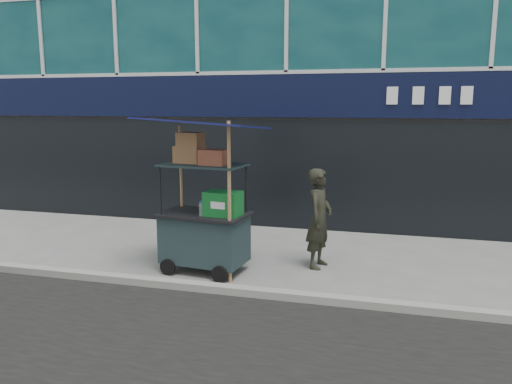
# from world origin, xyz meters

# --- Properties ---
(ground) EXTENTS (80.00, 80.00, 0.00)m
(ground) POSITION_xyz_m (0.00, 0.00, 0.00)
(ground) COLOR slate
(ground) RESTS_ON ground
(curb) EXTENTS (80.00, 0.18, 0.12)m
(curb) POSITION_xyz_m (0.00, -0.20, 0.06)
(curb) COLOR gray
(curb) RESTS_ON ground
(vendor_cart) EXTENTS (2.02, 1.54, 2.54)m
(vendor_cart) POSITION_xyz_m (-0.66, 0.66, 0.89)
(vendor_cart) COLOR #192A2B
(vendor_cart) RESTS_ON ground
(vendor_man) EXTENTS (0.52, 0.69, 1.68)m
(vendor_man) POSITION_xyz_m (1.11, 1.37, 0.84)
(vendor_man) COLOR black
(vendor_man) RESTS_ON ground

